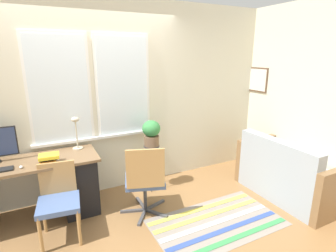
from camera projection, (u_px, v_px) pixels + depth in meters
The scene contains 13 objects.
ground_plane at pixel (111, 214), 3.33m from camera, with size 14.00×14.00×0.00m, color olive.
wall_back_with_window at pixel (92, 100), 3.56m from camera, with size 9.00×0.12×2.70m.
wall_right_with_picture at pixel (281, 93), 4.21m from camera, with size 0.08×9.00×2.70m.
desk at pixel (23, 192), 3.07m from camera, with size 1.74×0.61×0.76m.
mouse at pixel (21, 167), 2.84m from camera, with size 0.04×0.06×0.03m.
desk_lamp at pixel (76, 127), 3.36m from camera, with size 0.13×0.13×0.43m.
book_stack at pixel (48, 159), 2.96m from camera, with size 0.23×0.20×0.11m.
desk_chair_wooden at pixel (59, 199), 2.83m from camera, with size 0.47×0.48×0.81m.
office_chair_swivel at pixel (145, 179), 3.19m from camera, with size 0.62×0.64×0.94m.
couch_loveseat at pixel (287, 176), 3.69m from camera, with size 0.74×1.40×0.86m.
plant_stand at pixel (152, 152), 3.80m from camera, with size 0.23×0.23×0.69m.
potted_plant at pixel (151, 132), 3.72m from camera, with size 0.26×0.26×0.37m.
floor_rug_striped at pixel (217, 222), 3.16m from camera, with size 1.57×0.88×0.01m.
Camera 1 is at (-0.67, -2.92, 1.97)m, focal length 28.00 mm.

